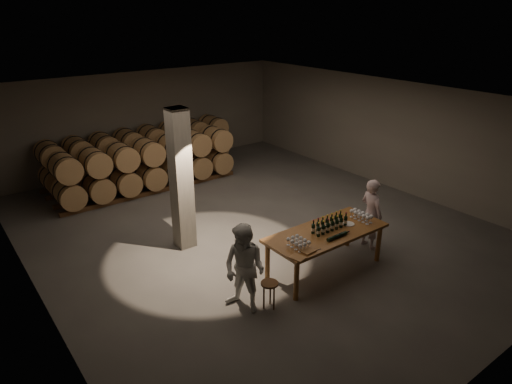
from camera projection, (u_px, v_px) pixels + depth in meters
room at (181, 180)px, 9.95m from camera, size 12.00×12.00×12.00m
tasting_table at (326, 236)px, 9.27m from camera, size 2.60×1.10×0.90m
barrel_stack_back at (141, 151)px, 14.62m from camera, size 6.26×0.95×1.57m
barrel_stack_front at (149, 164)px, 13.37m from camera, size 5.48×0.95×1.57m
bottle_cluster at (330, 225)px, 9.27m from camera, size 0.86×0.23×0.30m
lying_bottles at (337, 236)px, 8.96m from camera, size 0.61×0.08×0.08m
glass_cluster_left at (299, 241)px, 8.60m from camera, size 0.30×0.41×0.16m
glass_cluster_right at (361, 214)px, 9.67m from camera, size 0.20×0.53×0.19m
plate at (348, 224)px, 9.53m from camera, size 0.25×0.25×0.01m
notebook_near at (308, 251)px, 8.46m from camera, size 0.27×0.22×0.03m
notebook_corner at (298, 258)px, 8.25m from camera, size 0.26×0.31×0.02m
pen at (318, 250)px, 8.52m from camera, size 0.14×0.02×0.01m
stool at (269, 287)px, 8.21m from camera, size 0.32×0.32×0.53m
person_man at (371, 214)px, 10.20m from camera, size 0.45×0.64×1.64m
person_woman at (244, 269)px, 8.02m from camera, size 0.89×0.99×1.68m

